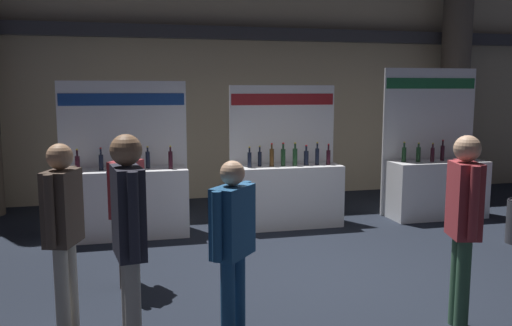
% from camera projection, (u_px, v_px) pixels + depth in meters
% --- Properties ---
extents(ground_plane, '(27.03, 27.03, 0.00)m').
position_uv_depth(ground_plane, '(317.00, 275.00, 6.21)').
color(ground_plane, black).
extents(hall_colonnade, '(13.52, 1.11, 5.88)m').
position_uv_depth(hall_colonnade, '(235.00, 51.00, 10.41)').
color(hall_colonnade, gray).
rests_on(hall_colonnade, ground_plane).
extents(exhibitor_booth_0, '(1.89, 0.73, 2.30)m').
position_uv_depth(exhibitor_booth_0, '(126.00, 196.00, 7.82)').
color(exhibitor_booth_0, white).
rests_on(exhibitor_booth_0, ground_plane).
extents(exhibitor_booth_1, '(1.76, 0.66, 2.23)m').
position_uv_depth(exhibitor_booth_1, '(287.00, 189.00, 8.44)').
color(exhibitor_booth_1, white).
rests_on(exhibitor_booth_1, ground_plane).
extents(exhibitor_booth_2, '(1.73, 0.66, 2.53)m').
position_uv_depth(exhibitor_booth_2, '(436.00, 181.00, 9.01)').
color(exhibitor_booth_2, white).
rests_on(exhibitor_booth_2, ground_plane).
extents(visitor_0, '(0.30, 0.50, 1.77)m').
position_uv_depth(visitor_0, '(464.00, 216.00, 4.72)').
color(visitor_0, '#33563D').
rests_on(visitor_0, ground_plane).
extents(visitor_1, '(0.44, 0.47, 1.58)m').
position_uv_depth(visitor_1, '(233.00, 236.00, 4.47)').
color(visitor_1, navy).
rests_on(visitor_1, ground_plane).
extents(visitor_3, '(0.33, 0.53, 1.71)m').
position_uv_depth(visitor_3, '(63.00, 222.00, 4.61)').
color(visitor_3, '#ADA393').
rests_on(visitor_3, ground_plane).
extents(visitor_8, '(0.40, 0.46, 1.63)m').
position_uv_depth(visitor_8, '(127.00, 201.00, 5.76)').
color(visitor_8, '#47382D').
rests_on(visitor_8, ground_plane).
extents(visitor_9, '(0.27, 0.61, 1.84)m').
position_uv_depth(visitor_9, '(129.00, 228.00, 4.08)').
color(visitor_9, '#ADA393').
rests_on(visitor_9, ground_plane).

